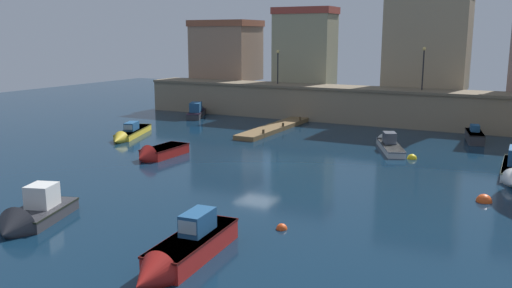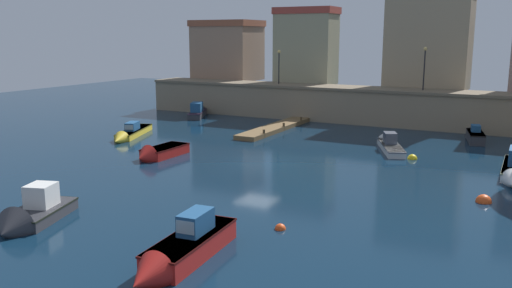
% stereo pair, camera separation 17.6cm
% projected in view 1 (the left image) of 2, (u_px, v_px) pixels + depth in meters
% --- Properties ---
extents(ground_plane, '(108.06, 108.06, 0.00)m').
position_uv_depth(ground_plane, '(257.00, 164.00, 35.03)').
color(ground_plane, '#0C2338').
extents(quay_wall, '(44.37, 4.09, 3.36)m').
position_uv_depth(quay_wall, '(351.00, 104.00, 52.03)').
color(quay_wall, gray).
rests_on(quay_wall, ground).
extents(old_town_backdrop, '(43.14, 5.53, 9.64)m').
position_uv_depth(old_town_backdrop, '(397.00, 44.00, 53.14)').
color(old_town_backdrop, '#9B775D').
rests_on(old_town_backdrop, ground).
extents(pier_dock, '(1.87, 11.56, 0.70)m').
position_uv_depth(pier_dock, '(274.00, 128.00, 47.70)').
color(pier_dock, brown).
rests_on(pier_dock, ground).
extents(quay_lamp_0, '(0.32, 0.32, 3.40)m').
position_uv_depth(quay_lamp_0, '(278.00, 61.00, 54.80)').
color(quay_lamp_0, black).
rests_on(quay_lamp_0, quay_wall).
extents(quay_lamp_1, '(0.32, 0.32, 3.84)m').
position_uv_depth(quay_lamp_1, '(423.00, 62.00, 48.27)').
color(quay_lamp_1, black).
rests_on(quay_lamp_1, quay_wall).
extents(moored_boat_0, '(1.67, 4.58, 1.50)m').
position_uv_depth(moored_boat_0, '(158.00, 153.00, 36.63)').
color(moored_boat_0, red).
rests_on(moored_boat_0, ground).
extents(moored_boat_1, '(3.77, 6.71, 1.60)m').
position_uv_depth(moored_boat_1, '(388.00, 143.00, 40.09)').
color(moored_boat_1, silver).
rests_on(moored_boat_1, ground).
extents(moored_boat_2, '(3.16, 4.95, 2.19)m').
position_uv_depth(moored_boat_2, '(30.00, 216.00, 23.64)').
color(moored_boat_2, '#333338').
rests_on(moored_boat_2, ground).
extents(moored_boat_3, '(3.47, 5.74, 1.83)m').
position_uv_depth(moored_boat_3, '(197.00, 111.00, 55.77)').
color(moored_boat_3, '#333338').
rests_on(moored_boat_3, ground).
extents(moored_boat_4, '(3.68, 7.14, 1.51)m').
position_uv_depth(moored_boat_4, '(129.00, 133.00, 44.11)').
color(moored_boat_4, gold).
rests_on(moored_boat_4, ground).
extents(moored_boat_5, '(2.01, 6.27, 1.95)m').
position_uv_depth(moored_boat_5, '(183.00, 250.00, 19.60)').
color(moored_boat_5, red).
rests_on(moored_boat_5, ground).
extents(moored_boat_7, '(2.02, 4.90, 1.44)m').
position_uv_depth(moored_boat_7, '(474.00, 135.00, 42.89)').
color(moored_boat_7, '#333338').
rests_on(moored_boat_7, ground).
extents(mooring_buoy_0, '(0.65, 0.65, 0.65)m').
position_uv_depth(mooring_buoy_0, '(412.00, 159.00, 36.52)').
color(mooring_buoy_0, yellow).
rests_on(mooring_buoy_0, ground).
extents(mooring_buoy_1, '(0.49, 0.49, 0.49)m').
position_uv_depth(mooring_buoy_1, '(282.00, 229.00, 23.25)').
color(mooring_buoy_1, '#EA4C19').
rests_on(mooring_buoy_1, ground).
extents(mooring_buoy_2, '(0.78, 0.78, 0.78)m').
position_uv_depth(mooring_buoy_2, '(484.00, 202.00, 27.09)').
color(mooring_buoy_2, '#EA4C19').
rests_on(mooring_buoy_2, ground).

